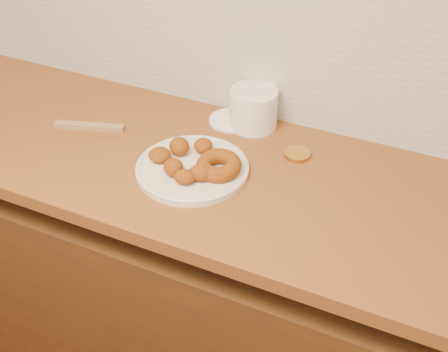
{
  "coord_description": "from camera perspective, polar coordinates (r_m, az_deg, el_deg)",
  "views": [
    {
      "loc": [
        0.33,
        0.62,
        1.78
      ],
      "look_at": [
        -0.13,
        1.62,
        0.93
      ],
      "focal_mm": 45.0,
      "sensor_mm": 36.0,
      "label": 1
    }
  ],
  "objects": [
    {
      "name": "base_cabinet",
      "position": [
        1.79,
        4.88,
        -13.92
      ],
      "size": [
        3.6,
        0.6,
        0.77
      ],
      "primitive_type": "cube",
      "color": "#4C2C10",
      "rests_on": "floor"
    },
    {
      "name": "butcher_block",
      "position": [
        1.71,
        -15.04,
        4.27
      ],
      "size": [
        2.3,
        0.62,
        0.04
      ],
      "primitive_type": "cube",
      "color": "brown",
      "rests_on": "base_cabinet"
    },
    {
      "name": "backsplash",
      "position": [
        1.53,
        10.63,
        14.46
      ],
      "size": [
        3.6,
        0.02,
        0.6
      ],
      "primitive_type": "cube",
      "color": "#BCB8AA",
      "rests_on": "wall_back"
    },
    {
      "name": "donut_plate",
      "position": [
        1.46,
        -3.24,
        0.75
      ],
      "size": [
        0.29,
        0.29,
        0.02
      ],
      "primitive_type": "cylinder",
      "color": "silver",
      "rests_on": "butcher_block"
    },
    {
      "name": "ring_donut",
      "position": [
        1.42,
        -0.58,
        1.1
      ],
      "size": [
        0.13,
        0.13,
        0.05
      ],
      "primitive_type": "torus",
      "rotation": [
        0.1,
        0.0,
        -0.08
      ],
      "color": "#793701",
      "rests_on": "donut_plate"
    },
    {
      "name": "fried_dough_chunks",
      "position": [
        1.45,
        -4.22,
        1.72
      ],
      "size": [
        0.21,
        0.21,
        0.05
      ],
      "color": "#793701",
      "rests_on": "donut_plate"
    },
    {
      "name": "plastic_tub",
      "position": [
        1.62,
        3.02,
        6.86
      ],
      "size": [
        0.16,
        0.16,
        0.11
      ],
      "primitive_type": "cylinder",
      "rotation": [
        0.0,
        0.0,
        -0.21
      ],
      "color": "white",
      "rests_on": "butcher_block"
    },
    {
      "name": "tub_lid",
      "position": [
        1.66,
        0.76,
        5.68
      ],
      "size": [
        0.16,
        0.16,
        0.01
      ],
      "primitive_type": "cylinder",
      "rotation": [
        0.0,
        0.0,
        -0.29
      ],
      "color": "white",
      "rests_on": "butcher_block"
    },
    {
      "name": "brass_jar_lid",
      "position": [
        1.53,
        7.44,
        2.21
      ],
      "size": [
        0.08,
        0.08,
        0.01
      ],
      "primitive_type": "cylinder",
      "rotation": [
        0.0,
        0.0,
        -0.07
      ],
      "color": "#B5852D",
      "rests_on": "butcher_block"
    },
    {
      "name": "wooden_utensil",
      "position": [
        1.67,
        -13.51,
        4.91
      ],
      "size": [
        0.2,
        0.08,
        0.02
      ],
      "primitive_type": "cube",
      "rotation": [
        0.0,
        0.0,
        0.3
      ],
      "color": "#8E6C48",
      "rests_on": "butcher_block"
    }
  ]
}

